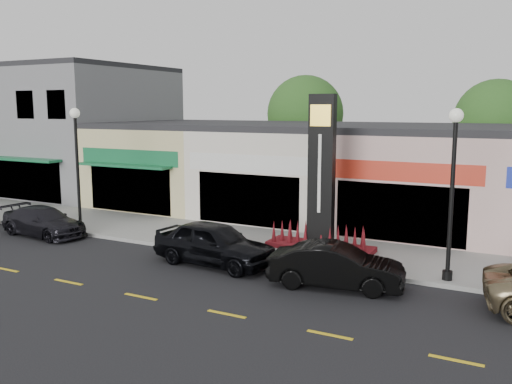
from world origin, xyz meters
TOP-DOWN VIEW (x-y plane):
  - ground at (0.00, 0.00)m, footprint 120.00×120.00m
  - sidewalk at (0.00, 4.35)m, footprint 52.00×4.30m
  - curb at (0.00, 2.10)m, footprint 52.00×0.20m
  - building_grey_2story at (-18.00, 11.48)m, footprint 12.00×10.95m
  - shop_beige at (-8.50, 11.46)m, footprint 7.00×10.85m
  - shop_cream at (-1.50, 11.47)m, footprint 7.00×10.01m
  - shop_pink_w at (5.50, 11.47)m, footprint 7.00×10.01m
  - tree_rear_west at (-4.00, 19.50)m, footprint 5.20×5.20m
  - tree_rear_mid at (8.00, 19.50)m, footprint 4.80×4.80m
  - lamp_west_near at (-8.00, 2.50)m, footprint 0.44×0.44m
  - lamp_east_near at (8.00, 2.50)m, footprint 0.44×0.44m
  - pylon_sign at (3.00, 4.20)m, footprint 4.20×1.30m
  - car_dark_sedan at (-8.95, 1.26)m, footprint 2.14×4.51m
  - car_black_sedan at (0.18, 0.91)m, footprint 2.31×4.82m
  - car_black_conv at (4.92, 0.54)m, footprint 2.15×4.41m

SIDE VIEW (x-z plane):
  - ground at x=0.00m, z-range 0.00..0.00m
  - sidewalk at x=0.00m, z-range 0.00..0.15m
  - curb at x=0.00m, z-range 0.00..0.15m
  - car_dark_sedan at x=-8.95m, z-range 0.00..1.27m
  - car_black_conv at x=4.92m, z-range 0.00..1.39m
  - car_black_sedan at x=0.18m, z-range 0.00..1.59m
  - pylon_sign at x=3.00m, z-range -0.73..5.27m
  - shop_cream at x=-1.50m, z-range 0.00..4.80m
  - shop_pink_w at x=5.50m, z-range 0.00..4.80m
  - shop_beige at x=-8.50m, z-range 0.00..4.80m
  - lamp_west_near at x=-8.00m, z-range 0.74..6.21m
  - lamp_east_near at x=8.00m, z-range 0.74..6.21m
  - building_grey_2story at x=-18.00m, z-range -0.01..8.29m
  - tree_rear_mid at x=8.00m, z-range 1.24..8.53m
  - tree_rear_west at x=-4.00m, z-range 1.30..9.13m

